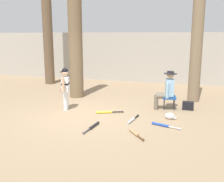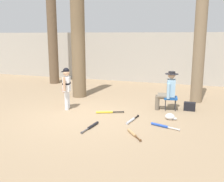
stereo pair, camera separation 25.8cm
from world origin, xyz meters
name	(u,v)px [view 1 (the left image)]	position (x,y,z in m)	size (l,w,h in m)	color
ground_plane	(85,117)	(0.00, 0.00, 0.00)	(60.00, 60.00, 0.00)	#937A5B
concrete_back_wall	(133,57)	(0.00, 6.22, 1.20)	(18.00, 0.36, 2.40)	#ADA89E
tree_near_player	(75,39)	(-1.25, 2.22, 2.12)	(0.74, 0.74, 4.97)	brown
tree_behind_spectator	(197,36)	(2.93, 2.81, 2.25)	(0.60, 0.60, 5.11)	#7F6B51
young_ballplayer	(65,86)	(-0.86, 0.54, 0.74)	(0.43, 0.57, 1.31)	white
folding_stool	(169,98)	(2.21, 1.51, 0.36)	(0.45, 0.45, 0.41)	#194C9E
seated_spectator	(166,89)	(2.11, 1.49, 0.64)	(0.67, 0.54, 1.20)	#6B6051
handbag_beside_stool	(188,106)	(2.78, 1.60, 0.13)	(0.34, 0.18, 0.26)	black
tree_far_left	(47,26)	(-3.64, 4.40, 2.66)	(0.75, 0.75, 6.13)	brown
bat_blue_youth	(163,125)	(2.20, -0.17, 0.03)	(0.76, 0.32, 0.07)	#2347AD
bat_yellow_trainer	(106,112)	(0.47, 0.51, 0.03)	(0.79, 0.37, 0.07)	yellow
bat_black_composite	(93,126)	(0.54, -0.77, 0.03)	(0.14, 0.83, 0.07)	black
bat_wood_tan	(135,133)	(1.65, -0.93, 0.03)	(0.48, 0.60, 0.07)	tan
bat_aluminum_silver	(132,120)	(1.37, -0.01, 0.03)	(0.18, 0.76, 0.07)	#B7BCC6
batting_helmet_white	(170,116)	(2.32, 0.53, 0.08)	(0.31, 0.24, 0.18)	silver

